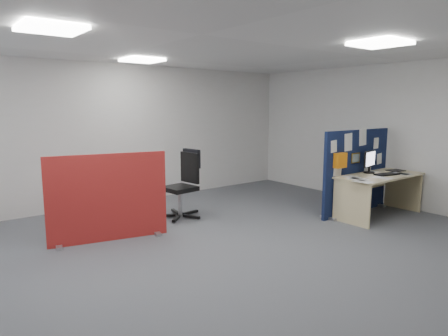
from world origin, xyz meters
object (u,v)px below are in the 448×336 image
navy_divider (356,171)px  red_divider (108,198)px  main_desk (377,184)px  office_chair (185,179)px  monitor_main (370,161)px

navy_divider → red_divider: size_ratio=1.11×
main_desk → office_chair: office_chair is taller
navy_divider → monitor_main: navy_divider is taller
navy_divider → main_desk: bearing=-70.9°
navy_divider → main_desk: 0.42m
main_desk → red_divider: size_ratio=1.03×
red_divider → office_chair: 1.59m
navy_divider → red_divider: 4.26m
monitor_main → office_chair: 3.26m
monitor_main → main_desk: bearing=-107.7°
red_divider → monitor_main: bearing=-6.0°
navy_divider → red_divider: bearing=162.9°
red_divider → office_chair: size_ratio=1.43×
main_desk → red_divider: (-4.19, 1.61, 0.06)m
main_desk → red_divider: bearing=159.0°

